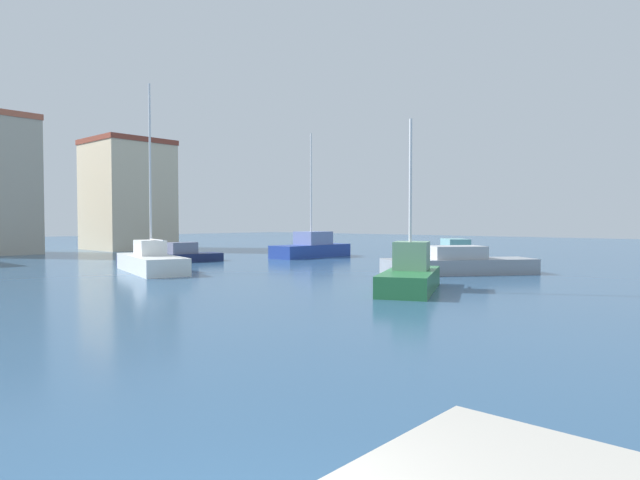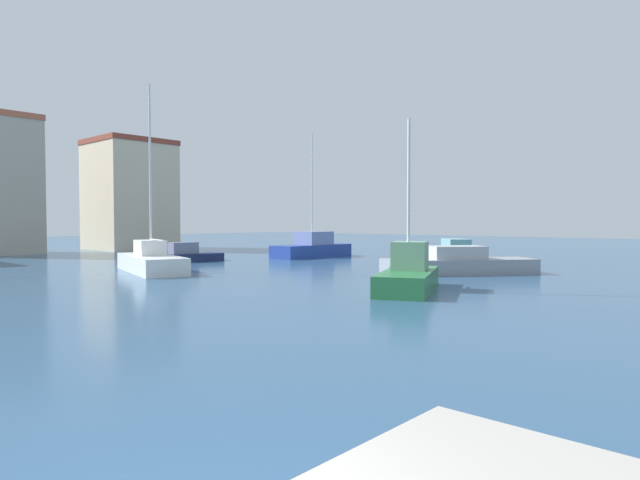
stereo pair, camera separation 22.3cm
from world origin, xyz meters
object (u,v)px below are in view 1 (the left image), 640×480
object	(u,v)px
sailboat_green_outer_mooring	(410,275)
sailboat_white_inner_mooring	(151,261)
sailboat_blue_mid_harbor	(312,247)
motorboat_teal_far_left	(452,254)
motorboat_navy_distant_north	(174,256)
motorboat_grey_center_channel	(458,264)

from	to	relation	value
sailboat_green_outer_mooring	sailboat_white_inner_mooring	world-z (taller)	sailboat_white_inner_mooring
sailboat_blue_mid_harbor	motorboat_teal_far_left	size ratio (longest dim) A/B	1.26
sailboat_white_inner_mooring	sailboat_blue_mid_harbor	xyz separation A→B (m)	(15.19, 1.92, 0.14)
motorboat_navy_distant_north	motorboat_teal_far_left	distance (m)	19.30
sailboat_green_outer_mooring	sailboat_white_inner_mooring	xyz separation A→B (m)	(-2.82, 15.06, -0.03)
motorboat_grey_center_channel	sailboat_green_outer_mooring	bearing A→B (deg)	-166.42
motorboat_grey_center_channel	motorboat_teal_far_left	bearing A→B (deg)	30.14
motorboat_grey_center_channel	motorboat_navy_distant_north	distance (m)	19.36
sailboat_green_outer_mooring	motorboat_navy_distant_north	distance (m)	20.48
motorboat_grey_center_channel	motorboat_teal_far_left	world-z (taller)	motorboat_teal_far_left
sailboat_green_outer_mooring	sailboat_blue_mid_harbor	size ratio (longest dim) A/B	0.71
motorboat_navy_distant_north	sailboat_white_inner_mooring	bearing A→B (deg)	-132.53
motorboat_grey_center_channel	motorboat_navy_distant_north	world-z (taller)	motorboat_grey_center_channel
sailboat_green_outer_mooring	motorboat_navy_distant_north	xyz separation A→B (m)	(2.06, 20.38, -0.23)
motorboat_navy_distant_north	motorboat_teal_far_left	xyz separation A→B (m)	(13.10, -14.18, 0.11)
sailboat_white_inner_mooring	motorboat_navy_distant_north	distance (m)	7.22
sailboat_blue_mid_harbor	motorboat_teal_far_left	bearing A→B (deg)	-75.51
sailboat_white_inner_mooring	sailboat_green_outer_mooring	bearing A→B (deg)	-79.39
sailboat_white_inner_mooring	motorboat_navy_distant_north	size ratio (longest dim) A/B	1.45
motorboat_teal_far_left	sailboat_green_outer_mooring	bearing A→B (deg)	-157.76
motorboat_navy_distant_north	motorboat_teal_far_left	size ratio (longest dim) A/B	0.93
sailboat_blue_mid_harbor	motorboat_navy_distant_north	xyz separation A→B (m)	(-10.31, 3.40, -0.35)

